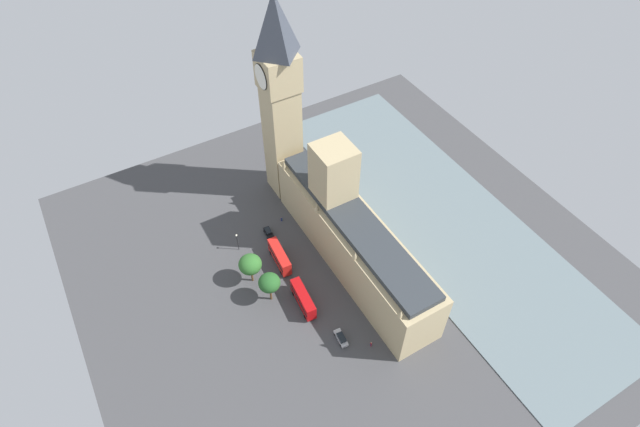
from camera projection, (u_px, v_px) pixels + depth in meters
The scene contains 13 objects.
ground_plane at pixel (346, 265), 136.41m from camera, with size 133.39×133.39×0.00m, color #424244.
river_thames at pixel (442, 219), 147.29m from camera, with size 38.35×120.05×0.25m, color slate.
parliament_building at pixel (350, 233), 131.01m from camera, with size 12.77×59.16×31.83m.
clock_tower at pixel (280, 99), 133.24m from camera, with size 9.54×9.54×60.96m.
car_black_corner at pixel (268, 232), 142.82m from camera, with size 2.20×4.42×1.74m.
double_decker_bus_trailing at pixel (280, 257), 134.93m from camera, with size 3.31×10.66×4.75m.
double_decker_bus_near_tower at pixel (303, 299), 126.14m from camera, with size 3.43×10.68×4.75m.
car_silver_opposite_hall at pixel (341, 338), 120.89m from camera, with size 2.16×4.89×1.74m.
pedestrian_kerbside at pixel (282, 219), 146.39m from camera, with size 0.64×0.66×1.56m.
pedestrian_midblock at pixel (371, 344), 120.04m from camera, with size 0.63×0.57×1.50m.
plane_tree_under_trees at pixel (269, 283), 124.07m from camera, with size 5.43×5.43×9.35m.
plane_tree_far_end at pixel (250, 264), 128.02m from camera, with size 5.87×5.87×9.35m.
street_lamp_by_river_gate at pixel (237, 239), 136.65m from camera, with size 0.56×0.56×6.26m.
Camera 1 is at (46.97, 67.07, 110.17)m, focal length 28.75 mm.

